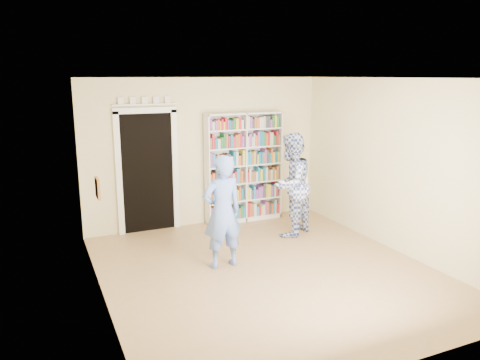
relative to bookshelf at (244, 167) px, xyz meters
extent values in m
plane|color=#9E774C|center=(-0.70, -2.34, -1.04)|extent=(5.00, 5.00, 0.00)
plane|color=white|center=(-0.70, -2.34, 1.66)|extent=(5.00, 5.00, 0.00)
plane|color=beige|center=(-0.70, 0.16, 0.31)|extent=(4.50, 0.00, 4.50)
plane|color=beige|center=(-2.95, -2.34, 0.31)|extent=(0.00, 5.00, 5.00)
plane|color=beige|center=(1.55, -2.34, 0.31)|extent=(0.00, 5.00, 5.00)
cube|color=white|center=(0.00, 0.00, -0.01)|extent=(1.50, 0.28, 2.06)
cube|color=white|center=(0.00, 0.00, -0.01)|extent=(0.02, 0.28, 2.06)
cube|color=black|center=(-1.80, 0.14, 0.01)|extent=(0.90, 0.03, 2.10)
cube|color=white|center=(-2.30, 0.12, 0.01)|extent=(0.10, 0.06, 2.20)
cube|color=white|center=(-1.30, 0.12, 0.01)|extent=(0.10, 0.06, 2.20)
cube|color=white|center=(-1.80, 0.12, 1.11)|extent=(1.10, 0.06, 0.10)
cube|color=white|center=(-1.80, 0.12, 1.21)|extent=(1.10, 0.08, 0.02)
cube|color=brown|center=(-2.93, -2.14, 0.36)|extent=(0.03, 0.25, 0.25)
imported|color=#6185D8|center=(-1.21, -1.91, -0.21)|extent=(0.63, 0.44, 1.65)
imported|color=#2D408B|center=(0.39, -1.09, -0.15)|extent=(1.09, 1.03, 1.79)
cube|color=white|center=(0.55, -1.25, -0.13)|extent=(0.19, 0.06, 0.27)
camera|label=1|loc=(-3.60, -7.87, 1.70)|focal=35.00mm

